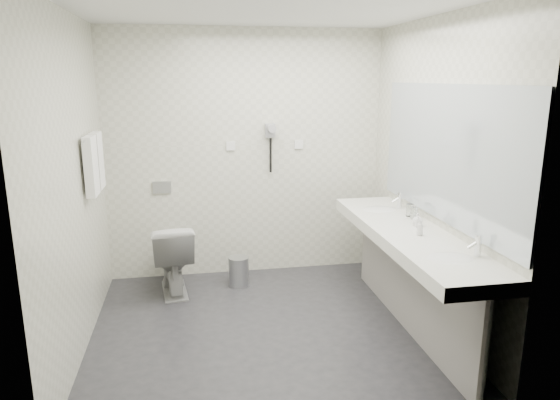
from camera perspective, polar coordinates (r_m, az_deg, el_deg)
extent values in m
plane|color=#27262B|center=(4.31, -1.66, -14.26)|extent=(2.80, 2.80, 0.00)
plane|color=silver|center=(3.83, -1.94, 20.89)|extent=(2.80, 2.80, 0.00)
plane|color=beige|center=(5.15, -3.91, 5.08)|extent=(2.80, 0.00, 2.80)
plane|color=beige|center=(2.64, 2.33, -3.27)|extent=(2.80, 0.00, 2.80)
plane|color=beige|center=(3.94, -22.40, 1.38)|extent=(0.00, 2.60, 2.60)
plane|color=beige|center=(4.31, 16.98, 2.81)|extent=(0.00, 2.60, 2.60)
cube|color=silver|center=(4.12, 14.38, -3.95)|extent=(0.55, 2.20, 0.10)
cube|color=gray|center=(4.28, 14.35, -9.36)|extent=(0.03, 2.15, 0.75)
cylinder|color=silver|center=(3.47, 22.10, -15.65)|extent=(0.06, 0.06, 0.75)
cylinder|color=silver|center=(5.19, 9.95, -5.00)|extent=(0.06, 0.06, 0.75)
cube|color=#B2BCC6|center=(4.10, 18.25, 5.02)|extent=(0.02, 2.20, 1.05)
ellipsoid|color=silver|center=(3.56, 18.71, -6.47)|extent=(0.40, 0.31, 0.05)
ellipsoid|color=silver|center=(4.69, 11.16, -1.20)|extent=(0.40, 0.31, 0.05)
cylinder|color=silver|center=(3.63, 21.52, -4.84)|extent=(0.04, 0.04, 0.15)
cylinder|color=silver|center=(4.74, 13.41, -0.03)|extent=(0.04, 0.04, 0.15)
imported|color=white|center=(4.18, 15.36, -2.38)|extent=(0.05, 0.05, 0.09)
imported|color=white|center=(4.23, 15.31, -2.14)|extent=(0.11, 0.11, 0.10)
imported|color=white|center=(3.97, 15.58, -3.01)|extent=(0.05, 0.05, 0.13)
cylinder|color=silver|center=(4.41, 14.96, -1.45)|extent=(0.07, 0.07, 0.10)
cylinder|color=silver|center=(4.49, 14.49, -1.12)|extent=(0.08, 0.08, 0.11)
imported|color=silver|center=(4.95, -12.12, -6.38)|extent=(0.46, 0.72, 0.69)
cube|color=#B2B5BA|center=(5.17, -13.24, 1.40)|extent=(0.18, 0.02, 0.12)
cylinder|color=#B2B5BA|center=(5.06, -4.69, -8.14)|extent=(0.25, 0.25, 0.28)
cylinder|color=#B2B5BA|center=(5.01, -4.72, -6.56)|extent=(0.20, 0.20, 0.02)
cylinder|color=silver|center=(4.41, -20.67, 6.72)|extent=(0.02, 0.62, 0.02)
cube|color=white|center=(4.30, -20.62, 3.60)|extent=(0.07, 0.24, 0.48)
cube|color=white|center=(4.58, -20.01, 4.21)|extent=(0.07, 0.24, 0.48)
cube|color=#97989C|center=(5.12, -1.11, 7.88)|extent=(0.10, 0.04, 0.14)
cylinder|color=#97989C|center=(5.05, -0.99, 8.14)|extent=(0.08, 0.14, 0.08)
cylinder|color=black|center=(5.14, -1.07, 5.10)|extent=(0.02, 0.02, 0.35)
cube|color=silver|center=(5.11, -5.59, 6.12)|extent=(0.09, 0.02, 0.09)
cube|color=silver|center=(5.21, 2.14, 6.32)|extent=(0.09, 0.02, 0.09)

